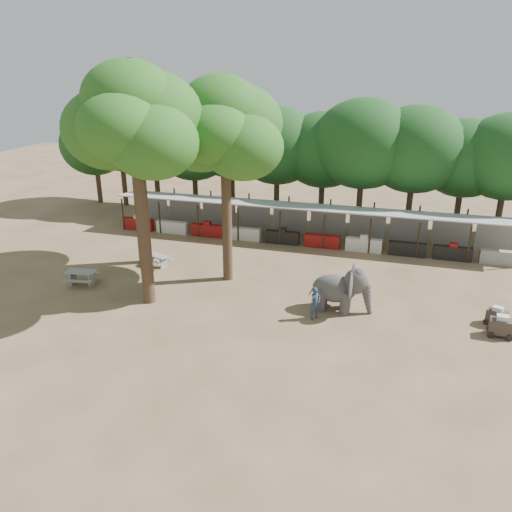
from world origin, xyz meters
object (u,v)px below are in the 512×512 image
(handler, at_px, (315,303))
(cart_front, at_px, (501,326))
(elephant, at_px, (342,289))
(yard_tree_left, at_px, (132,130))
(picnic_table_far, at_px, (158,259))
(yard_tree_back, at_px, (224,129))
(picnic_table_near, at_px, (82,276))
(cart_back, at_px, (497,316))
(yard_tree_center, at_px, (134,122))

(handler, relative_size, cart_front, 1.46)
(cart_front, bearing_deg, handler, -170.75)
(elephant, height_order, cart_front, elephant)
(yard_tree_left, relative_size, picnic_table_far, 6.33)
(yard_tree_back, relative_size, picnic_table_near, 6.05)
(cart_front, xyz_separation_m, cart_back, (-0.02, 1.12, -0.05))
(cart_front, bearing_deg, picnic_table_far, 174.40)
(yard_tree_center, xyz_separation_m, cart_back, (17.34, 2.16, -8.74))
(yard_tree_center, xyz_separation_m, picnic_table_far, (-1.71, 4.47, -8.74))
(picnic_table_far, bearing_deg, yard_tree_left, 175.25)
(picnic_table_near, bearing_deg, cart_back, -5.46)
(yard_tree_left, xyz_separation_m, picnic_table_far, (1.29, -0.53, -7.73))
(yard_tree_center, height_order, elephant, yard_tree_center)
(yard_tree_back, height_order, handler, yard_tree_back)
(yard_tree_left, distance_m, picnic_table_near, 8.92)
(yard_tree_center, distance_m, yard_tree_back, 5.04)
(elephant, height_order, handler, elephant)
(picnic_table_near, relative_size, picnic_table_far, 1.08)
(yard_tree_center, xyz_separation_m, handler, (8.87, 0.35, -8.37))
(yard_tree_center, distance_m, elephant, 12.90)
(yard_tree_back, height_order, cart_back, yard_tree_back)
(yard_tree_left, height_order, yard_tree_back, yard_tree_back)
(elephant, height_order, cart_back, elephant)
(yard_tree_back, distance_m, elephant, 10.40)
(yard_tree_back, relative_size, cart_back, 9.81)
(yard_tree_center, relative_size, handler, 7.21)
(elephant, bearing_deg, yard_tree_center, -170.50)
(elephant, distance_m, cart_back, 7.42)
(cart_front, height_order, cart_back, cart_front)
(yard_tree_left, distance_m, elephant, 15.12)
(handler, bearing_deg, yard_tree_left, 104.66)
(yard_tree_left, xyz_separation_m, elephant, (12.97, -3.36, -7.01))
(yard_tree_left, xyz_separation_m, yard_tree_back, (6.00, -1.00, 0.34))
(elephant, distance_m, handler, 1.73)
(yard_tree_back, bearing_deg, elephant, -18.71)
(picnic_table_near, bearing_deg, picnic_table_far, 43.64)
(yard_tree_left, bearing_deg, picnic_table_near, -109.94)
(picnic_table_near, height_order, picnic_table_far, picnic_table_near)
(picnic_table_near, height_order, cart_front, cart_front)
(elephant, xyz_separation_m, picnic_table_near, (-14.53, -0.94, -0.65))
(yard_tree_back, distance_m, picnic_table_near, 11.49)
(yard_tree_back, xyz_separation_m, picnic_table_near, (-7.56, -3.30, -8.00))
(picnic_table_far, relative_size, cart_front, 1.52)
(yard_tree_left, relative_size, yard_tree_back, 0.97)
(yard_tree_left, height_order, picnic_table_far, yard_tree_left)
(cart_front, bearing_deg, elephant, 179.97)
(elephant, xyz_separation_m, cart_back, (7.37, 0.52, -0.72))
(cart_back, bearing_deg, yard_tree_left, -163.59)
(yard_tree_center, bearing_deg, picnic_table_near, 171.24)
(elephant, xyz_separation_m, picnic_table_far, (-11.68, 2.83, -0.73))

